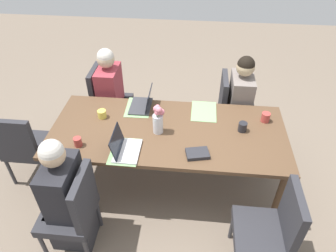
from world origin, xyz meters
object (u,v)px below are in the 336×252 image
(chair_far_left_near, at_px, (74,209))
(chair_far_right_near, at_px, (272,227))
(person_near_left_far, at_px, (111,99))
(laptop_far_left_near, at_px, (124,148))
(coffee_mug_centre_left, at_px, (266,117))
(coffee_mug_near_right, at_px, (78,142))
(dining_table, at_px, (168,135))
(person_near_left_mid, at_px, (238,108))
(chair_near_left_mid, at_px, (231,107))
(laptop_near_left_far, at_px, (143,104))
(person_far_left_near, at_px, (67,200))
(book_red_cover, at_px, (197,154))
(chair_near_left_far, at_px, (107,98))
(coffee_mug_centre_right, at_px, (243,127))
(chair_head_right_right_mid, at_px, (24,144))
(flower_vase, at_px, (158,119))
(coffee_mug_near_left, at_px, (102,114))

(chair_far_left_near, bearing_deg, chair_far_right_near, 179.66)
(person_near_left_far, bearing_deg, laptop_far_left_near, 110.78)
(laptop_far_left_near, xyz_separation_m, coffee_mug_centre_left, (-1.32, -0.58, 0.00))
(laptop_far_left_near, xyz_separation_m, coffee_mug_near_right, (0.44, -0.04, -0.00))
(dining_table, height_order, person_near_left_mid, person_near_left_mid)
(chair_near_left_mid, bearing_deg, laptop_far_left_near, 47.64)
(laptop_far_left_near, relative_size, coffee_mug_centre_left, 3.34)
(laptop_near_left_far, bearing_deg, laptop_far_left_near, 85.38)
(person_far_left_near, relative_size, coffee_mug_near_right, 13.49)
(chair_far_right_near, height_order, laptop_near_left_far, laptop_near_left_far)
(person_near_left_far, distance_m, coffee_mug_centre_left, 1.85)
(chair_far_left_near, relative_size, coffee_mug_near_right, 10.16)
(chair_far_right_near, height_order, book_red_cover, chair_far_right_near)
(dining_table, xyz_separation_m, person_near_left_mid, (-0.77, -0.75, -0.15))
(person_far_left_near, xyz_separation_m, laptop_near_left_far, (-0.49, -1.11, 0.26))
(person_far_left_near, height_order, coffee_mug_centre_left, person_far_left_near)
(chair_far_left_near, distance_m, person_near_left_far, 1.60)
(chair_near_left_mid, relative_size, coffee_mug_centre_left, 9.38)
(person_near_left_mid, xyz_separation_m, chair_near_left_far, (1.63, -0.09, -0.03))
(dining_table, relative_size, coffee_mug_centre_left, 23.96)
(dining_table, relative_size, book_red_cover, 11.49)
(chair_far_right_near, relative_size, laptop_near_left_far, 2.81)
(person_far_left_near, distance_m, chair_far_right_near, 1.71)
(laptop_near_left_far, relative_size, coffee_mug_centre_right, 3.40)
(person_far_left_near, bearing_deg, chair_head_right_right_mid, -43.04)
(chair_near_left_far, bearing_deg, chair_head_right_right_mid, 55.47)
(person_near_left_far, bearing_deg, flower_vase, 130.39)
(chair_far_left_near, height_order, person_near_left_mid, person_near_left_mid)
(laptop_far_left_near, relative_size, coffee_mug_near_right, 3.61)
(chair_far_left_near, bearing_deg, chair_near_left_far, -84.96)
(flower_vase, xyz_separation_m, coffee_mug_near_left, (0.60, -0.17, -0.11))
(chair_far_left_near, bearing_deg, coffee_mug_near_left, -91.31)
(coffee_mug_near_right, height_order, coffee_mug_centre_left, coffee_mug_centre_left)
(person_near_left_mid, height_order, chair_near_left_far, person_near_left_mid)
(laptop_near_left_far, bearing_deg, chair_head_right_right_mid, 20.32)
(person_near_left_mid, bearing_deg, chair_far_left_near, 46.61)
(person_near_left_mid, distance_m, chair_near_left_far, 1.63)
(coffee_mug_near_right, relative_size, book_red_cover, 0.44)
(chair_far_right_near, height_order, coffee_mug_centre_right, chair_far_right_near)
(chair_head_right_right_mid, bearing_deg, chair_near_left_far, -124.53)
(person_far_left_near, distance_m, flower_vase, 1.07)
(chair_far_right_near, distance_m, chair_head_right_right_mid, 2.53)
(chair_head_right_right_mid, distance_m, book_red_cover, 1.83)
(person_near_left_mid, height_order, coffee_mug_centre_left, person_near_left_mid)
(book_red_cover, bearing_deg, flower_vase, -49.25)
(chair_near_left_mid, relative_size, chair_head_right_right_mid, 1.00)
(chair_near_left_far, height_order, laptop_near_left_far, laptop_near_left_far)
(person_near_left_far, bearing_deg, dining_table, 135.09)
(chair_far_left_near, bearing_deg, laptop_near_left_far, -109.37)
(chair_near_left_mid, distance_m, chair_head_right_right_mid, 2.37)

